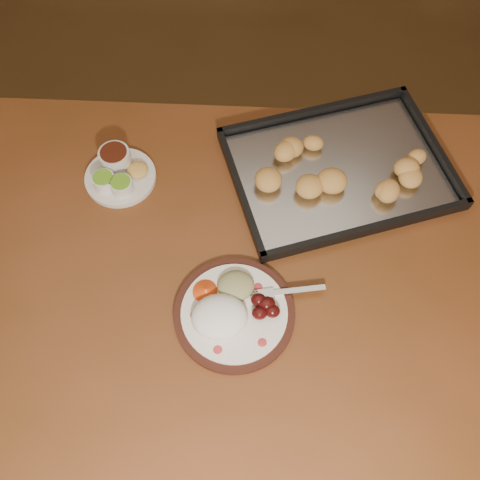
{
  "coord_description": "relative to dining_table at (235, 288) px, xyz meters",
  "views": [
    {
      "loc": [
        0.22,
        -0.77,
        1.75
      ],
      "look_at": [
        0.26,
        -0.23,
        0.77
      ],
      "focal_mm": 40.0,
      "sensor_mm": 36.0,
      "label": 1
    }
  ],
  "objects": [
    {
      "name": "ground",
      "position": [
        -0.25,
        0.29,
        -0.65
      ],
      "size": [
        4.0,
        4.0,
        0.0
      ],
      "primitive_type": "plane",
      "color": "brown",
      "rests_on": "ground"
    },
    {
      "name": "dinner_plate",
      "position": [
        -0.01,
        -0.1,
        0.11
      ],
      "size": [
        0.31,
        0.24,
        0.06
      ],
      "rotation": [
        0.0,
        0.0,
        0.25
      ],
      "color": "#33140E",
      "rests_on": "dining_table"
    },
    {
      "name": "baking_tray",
      "position": [
        0.25,
        0.23,
        0.11
      ],
      "size": [
        0.54,
        0.45,
        0.05
      ],
      "rotation": [
        0.0,
        0.0,
        0.21
      ],
      "color": "black",
      "rests_on": "dining_table"
    },
    {
      "name": "dining_table",
      "position": [
        0.0,
        0.0,
        0.0
      ],
      "size": [
        1.6,
        1.08,
        0.75
      ],
      "rotation": [
        0.0,
        0.0,
        -0.12
      ],
      "color": "brown",
      "rests_on": "ground"
    },
    {
      "name": "condiment_saucer",
      "position": [
        -0.24,
        0.25,
        0.12
      ],
      "size": [
        0.16,
        0.16,
        0.05
      ],
      "rotation": [
        0.0,
        0.0,
        -0.05
      ],
      "color": "silver",
      "rests_on": "dining_table"
    }
  ]
}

